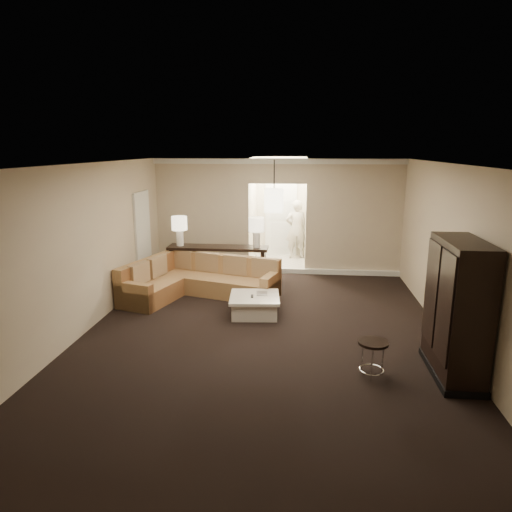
# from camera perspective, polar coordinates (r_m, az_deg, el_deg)

# --- Properties ---
(ground) EXTENTS (8.00, 8.00, 0.00)m
(ground) POSITION_cam_1_polar(r_m,az_deg,el_deg) (7.68, 0.85, -9.98)
(ground) COLOR black
(ground) RESTS_ON ground
(wall_back) EXTENTS (6.00, 0.04, 2.80)m
(wall_back) POSITION_cam_1_polar(r_m,az_deg,el_deg) (11.16, 2.65, 4.91)
(wall_back) COLOR #C5AF95
(wall_back) RESTS_ON ground
(wall_front) EXTENTS (6.00, 0.04, 2.80)m
(wall_front) POSITION_cam_1_polar(r_m,az_deg,el_deg) (3.50, -4.91, -14.82)
(wall_front) COLOR #C5AF95
(wall_front) RESTS_ON ground
(wall_left) EXTENTS (0.04, 8.00, 2.80)m
(wall_left) POSITION_cam_1_polar(r_m,az_deg,el_deg) (8.06, -20.87, 0.71)
(wall_left) COLOR #C5AF95
(wall_left) RESTS_ON ground
(wall_right) EXTENTS (0.04, 8.00, 2.80)m
(wall_right) POSITION_cam_1_polar(r_m,az_deg,el_deg) (7.61, 24.03, -0.30)
(wall_right) COLOR #C5AF95
(wall_right) RESTS_ON ground
(ceiling) EXTENTS (6.00, 8.00, 0.02)m
(ceiling) POSITION_cam_1_polar(r_m,az_deg,el_deg) (7.05, 0.93, 11.38)
(ceiling) COLOR white
(ceiling) RESTS_ON wall_back
(crown_molding) EXTENTS (6.00, 0.10, 0.12)m
(crown_molding) POSITION_cam_1_polar(r_m,az_deg,el_deg) (10.99, 2.72, 11.74)
(crown_molding) COLOR silver
(crown_molding) RESTS_ON wall_back
(baseboard) EXTENTS (6.00, 0.10, 0.12)m
(baseboard) POSITION_cam_1_polar(r_m,az_deg,el_deg) (11.39, 2.57, -1.81)
(baseboard) COLOR silver
(baseboard) RESTS_ON ground
(side_door) EXTENTS (0.05, 0.90, 2.10)m
(side_door) POSITION_cam_1_polar(r_m,az_deg,el_deg) (10.64, -13.93, 2.19)
(side_door) COLOR white
(side_door) RESTS_ON ground
(foyer) EXTENTS (1.44, 2.02, 2.80)m
(foyer) POSITION_cam_1_polar(r_m,az_deg,el_deg) (12.50, 2.99, 5.36)
(foyer) COLOR beige
(foyer) RESTS_ON ground
(sectional_sofa) EXTENTS (3.18, 2.30, 0.81)m
(sectional_sofa) POSITION_cam_1_polar(r_m,az_deg,el_deg) (9.69, -7.54, -3.05)
(sectional_sofa) COLOR brown
(sectional_sofa) RESTS_ON ground
(coffee_table) EXTENTS (0.98, 0.98, 0.38)m
(coffee_table) POSITION_cam_1_polar(r_m,az_deg,el_deg) (8.56, -0.17, -6.12)
(coffee_table) COLOR white
(coffee_table) RESTS_ON ground
(console_table) EXTENTS (2.26, 0.52, 0.87)m
(console_table) POSITION_cam_1_polar(r_m,az_deg,el_deg) (10.41, -4.73, -0.69)
(console_table) COLOR black
(console_table) RESTS_ON ground
(armoire) EXTENTS (0.56, 1.31, 1.89)m
(armoire) POSITION_cam_1_polar(r_m,az_deg,el_deg) (6.70, 23.79, -6.46)
(armoire) COLOR black
(armoire) RESTS_ON ground
(drink_table) EXTENTS (0.41, 0.41, 0.51)m
(drink_table) POSITION_cam_1_polar(r_m,az_deg,el_deg) (6.49, 14.39, -11.47)
(drink_table) COLOR black
(drink_table) RESTS_ON ground
(table_lamp_left) EXTENTS (0.35, 0.35, 0.67)m
(table_lamp_left) POSITION_cam_1_polar(r_m,az_deg,el_deg) (10.44, -9.55, 3.70)
(table_lamp_left) COLOR white
(table_lamp_left) RESTS_ON console_table
(table_lamp_right) EXTENTS (0.35, 0.35, 0.67)m
(table_lamp_right) POSITION_cam_1_polar(r_m,az_deg,el_deg) (10.12, 0.07, 3.58)
(table_lamp_right) COLOR white
(table_lamp_right) RESTS_ON console_table
(pendant_light) EXTENTS (0.38, 0.38, 1.09)m
(pendant_light) POSITION_cam_1_polar(r_m,az_deg,el_deg) (9.80, 2.26, 6.98)
(pendant_light) COLOR black
(pendant_light) RESTS_ON ceiling
(person) EXTENTS (0.72, 0.54, 1.82)m
(person) POSITION_cam_1_polar(r_m,az_deg,el_deg) (12.80, 5.04, 3.75)
(person) COLOR beige
(person) RESTS_ON ground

